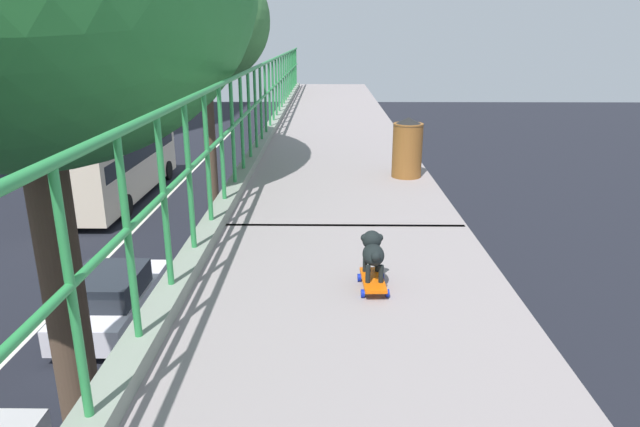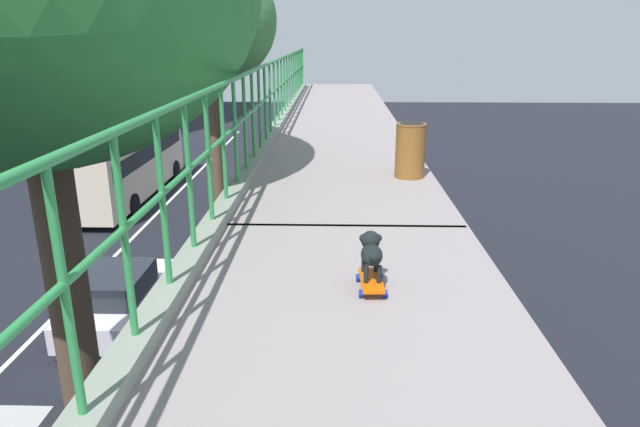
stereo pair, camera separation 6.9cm
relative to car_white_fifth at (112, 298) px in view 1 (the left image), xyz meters
name	(u,v)px [view 1 (the left image)]	position (x,y,z in m)	size (l,w,h in m)	color
overpass_deck	(344,360)	(5.69, -9.80, 4.46)	(2.54, 36.49, 0.53)	gray
green_railing	(154,282)	(4.47, -9.80, 5.02)	(0.20, 34.66, 1.34)	gray
car_white_fifth	(112,298)	(0.00, 0.00, 0.00)	(1.92, 4.24, 1.51)	white
city_bus	(117,161)	(-3.97, 11.74, 1.04)	(2.70, 10.11, 3.10)	beige
roadside_tree_far	(203,22)	(1.72, 5.07, 6.87)	(4.16, 4.16, 9.63)	brown
toy_skateboard	(373,281)	(5.92, -9.26, 4.79)	(0.22, 0.43, 0.08)	#E45909
small_dog	(373,250)	(5.92, -9.19, 5.00)	(0.17, 0.39, 0.32)	black
litter_bin	(407,147)	(6.62, -5.82, 5.13)	(0.40, 0.40, 0.79)	brown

